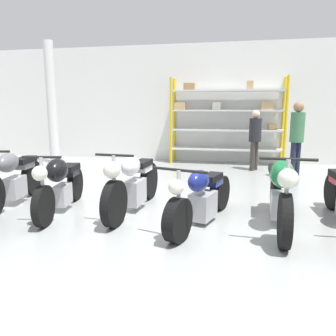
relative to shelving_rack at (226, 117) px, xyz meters
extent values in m
plane|color=#9EA3A0|center=(-0.79, -5.25, -1.40)|extent=(30.00, 30.00, 0.00)
cube|color=white|center=(-0.79, 0.38, 0.40)|extent=(30.00, 0.08, 3.60)
cylinder|color=gold|center=(-1.62, -0.26, -0.12)|extent=(0.08, 0.08, 2.56)
cylinder|color=gold|center=(1.67, -0.26, -0.12)|extent=(0.08, 0.08, 2.56)
cylinder|color=gold|center=(-1.62, 0.29, -0.12)|extent=(0.08, 0.08, 2.56)
cylinder|color=gold|center=(1.67, 0.29, -0.12)|extent=(0.08, 0.08, 2.56)
cube|color=silver|center=(0.02, 0.01, -0.96)|extent=(3.29, 0.55, 0.05)
cube|color=silver|center=(0.02, 0.01, -0.38)|extent=(3.29, 0.55, 0.05)
cube|color=silver|center=(0.02, 0.01, 0.19)|extent=(3.29, 0.55, 0.05)
cube|color=silver|center=(0.02, 0.01, 0.77)|extent=(3.29, 0.55, 0.05)
cube|color=tan|center=(0.65, -0.05, 0.91)|extent=(0.19, 0.27, 0.24)
cube|color=silver|center=(-0.27, 0.02, 0.33)|extent=(0.26, 0.33, 0.22)
cube|color=#A87F51|center=(-1.10, -0.10, 0.89)|extent=(0.33, 0.31, 0.20)
cube|color=tan|center=(1.16, -0.04, 0.33)|extent=(0.34, 0.27, 0.23)
cube|color=tan|center=(-1.36, -0.12, 0.32)|extent=(0.32, 0.30, 0.21)
cube|color=tan|center=(1.33, 0.01, -0.27)|extent=(0.23, 0.26, 0.18)
cylinder|color=silver|center=(-5.14, -0.89, 0.40)|extent=(0.28, 0.28, 3.60)
cylinder|color=black|center=(-3.57, -4.42, -1.07)|extent=(0.22, 0.68, 0.67)
cube|color=#ADADB2|center=(-3.47, -5.06, -1.10)|extent=(0.28, 0.47, 0.37)
ellipsoid|color=slate|center=(-3.45, -5.23, -0.64)|extent=(0.35, 0.57, 0.32)
cube|color=black|center=(-3.53, -4.66, -0.68)|extent=(0.30, 0.59, 0.10)
cube|color=slate|center=(-3.53, -4.66, -0.77)|extent=(0.25, 0.42, 0.12)
cylinder|color=black|center=(-2.35, -5.98, -1.10)|extent=(0.19, 0.61, 0.60)
cylinder|color=black|center=(-2.56, -4.62, -1.10)|extent=(0.19, 0.61, 0.60)
cube|color=#ADADB2|center=(-2.47, -5.25, -1.13)|extent=(0.25, 0.43, 0.33)
ellipsoid|color=black|center=(-2.44, -5.42, -0.69)|extent=(0.38, 0.53, 0.37)
cube|color=black|center=(-2.52, -4.91, -0.75)|extent=(0.33, 0.53, 0.10)
cube|color=black|center=(-2.53, -4.86, -0.84)|extent=(0.27, 0.38, 0.12)
cylinder|color=#ADADB2|center=(-2.36, -5.96, -0.75)|extent=(0.06, 0.06, 0.69)
sphere|color=silver|center=(-2.35, -6.03, -0.62)|extent=(0.21, 0.21, 0.21)
cylinder|color=black|center=(-2.36, -5.93, -0.41)|extent=(0.55, 0.12, 0.04)
cylinder|color=black|center=(-1.37, -5.79, -1.06)|extent=(0.17, 0.68, 0.67)
cylinder|color=black|center=(-1.27, -4.25, -1.06)|extent=(0.17, 0.68, 0.67)
cube|color=#ADADB2|center=(-1.32, -4.97, -1.10)|extent=(0.26, 0.50, 0.41)
ellipsoid|color=silver|center=(-1.33, -5.14, -0.63)|extent=(0.30, 0.51, 0.31)
cube|color=black|center=(-1.29, -4.60, -0.68)|extent=(0.25, 0.56, 0.10)
cube|color=silver|center=(-1.28, -4.52, -0.77)|extent=(0.21, 0.39, 0.12)
cylinder|color=#ADADB2|center=(-1.37, -5.77, -0.72)|extent=(0.05, 0.05, 0.68)
sphere|color=silver|center=(-1.38, -5.84, -0.57)|extent=(0.23, 0.23, 0.23)
cylinder|color=black|center=(-1.37, -5.74, -0.38)|extent=(0.57, 0.08, 0.04)
cylinder|color=black|center=(-0.40, -6.15, -1.11)|extent=(0.32, 0.59, 0.57)
cylinder|color=black|center=(0.05, -4.67, -1.11)|extent=(0.32, 0.59, 0.57)
cube|color=#ADADB2|center=(-0.16, -5.36, -1.14)|extent=(0.41, 0.53, 0.39)
ellipsoid|color=navy|center=(-0.21, -5.52, -0.74)|extent=(0.39, 0.54, 0.30)
cube|color=black|center=(-0.06, -5.05, -0.78)|extent=(0.34, 0.51, 0.10)
cube|color=navy|center=(-0.03, -4.93, -0.87)|extent=(0.27, 0.36, 0.12)
cylinder|color=#ADADB2|center=(-0.40, -6.13, -0.80)|extent=(0.06, 0.06, 0.63)
sphere|color=silver|center=(-0.42, -6.19, -0.68)|extent=(0.19, 0.19, 0.19)
cylinder|color=black|center=(-0.39, -6.10, -0.49)|extent=(0.71, 0.25, 0.04)
cylinder|color=black|center=(0.88, -6.07, -1.06)|extent=(0.15, 0.68, 0.67)
cylinder|color=black|center=(0.94, -4.56, -1.06)|extent=(0.15, 0.68, 0.67)
cube|color=#ADADB2|center=(0.91, -5.26, -1.10)|extent=(0.23, 0.43, 0.35)
ellipsoid|color=#196B38|center=(0.91, -5.43, -0.61)|extent=(0.34, 0.56, 0.38)
cube|color=black|center=(0.93, -4.84, -0.67)|extent=(0.29, 0.61, 0.10)
cube|color=#196B38|center=(0.93, -4.82, -0.76)|extent=(0.24, 0.43, 0.12)
cylinder|color=#ADADB2|center=(0.88, -6.05, -0.69)|extent=(0.05, 0.05, 0.74)
sphere|color=silver|center=(0.88, -6.12, -0.54)|extent=(0.24, 0.24, 0.24)
cylinder|color=black|center=(0.88, -6.02, -0.32)|extent=(0.65, 0.06, 0.04)
cylinder|color=black|center=(1.90, -4.28, -1.11)|extent=(0.15, 0.59, 0.59)
cylinder|color=#1E2338|center=(1.76, -1.80, -0.96)|extent=(0.13, 0.13, 0.88)
cylinder|color=#1E2338|center=(1.63, -1.93, -0.96)|extent=(0.13, 0.13, 0.88)
cylinder|color=#3F724C|center=(1.69, -1.87, -0.18)|extent=(0.45, 0.45, 0.69)
sphere|color=#9E7051|center=(1.69, -1.87, 0.29)|extent=(0.24, 0.24, 0.24)
cylinder|color=#38332D|center=(0.85, -0.87, -1.01)|extent=(0.13, 0.13, 0.78)
cylinder|color=#38332D|center=(0.76, -1.03, -1.01)|extent=(0.13, 0.13, 0.78)
cylinder|color=#232328|center=(0.80, -0.95, -0.31)|extent=(0.44, 0.44, 0.62)
sphere|color=beige|center=(0.80, -0.95, 0.10)|extent=(0.21, 0.21, 0.21)
camera|label=1|loc=(0.25, -9.99, 0.26)|focal=35.00mm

